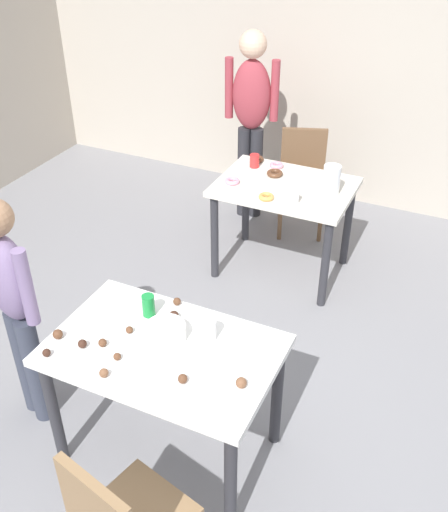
{
  "coord_description": "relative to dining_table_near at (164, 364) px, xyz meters",
  "views": [
    {
      "loc": [
        1.1,
        -1.96,
        2.72
      ],
      "look_at": [
        -0.05,
        0.52,
        0.9
      ],
      "focal_mm": 41.62,
      "sensor_mm": 36.0,
      "label": 1
    }
  ],
  "objects": [
    {
      "name": "cake_ball_10",
      "position": [
        -0.05,
        0.21,
        0.14
      ],
      "size": [
        0.05,
        0.05,
        0.05
      ],
      "primitive_type": "sphere",
      "color": "#3D2319",
      "rests_on": "dining_table_near"
    },
    {
      "name": "cake_ball_5",
      "position": [
        -0.15,
        -0.16,
        0.13
      ],
      "size": [
        0.04,
        0.04,
        0.04
      ],
      "primitive_type": "sphere",
      "color": "brown",
      "rests_on": "dining_table_near"
    },
    {
      "name": "donut_far_2",
      "position": [
        -0.42,
        1.75,
        0.13
      ],
      "size": [
        0.11,
        0.11,
        0.03
      ],
      "primitive_type": "torus",
      "color": "pink",
      "rests_on": "dining_table_far"
    },
    {
      "name": "cake_ball_1",
      "position": [
        0.45,
        -0.08,
        0.14
      ],
      "size": [
        0.05,
        0.05,
        0.05
      ],
      "primitive_type": "sphere",
      "color": "brown",
      "rests_on": "dining_table_near"
    },
    {
      "name": "chair_far_table",
      "position": [
        -0.15,
        2.61,
        -0.14
      ],
      "size": [
        0.51,
        0.51,
        0.87
      ],
      "color": "brown",
      "rests_on": "ground_plane"
    },
    {
      "name": "mixing_bowl",
      "position": [
        -0.02,
        0.06,
        0.15
      ],
      "size": [
        0.2,
        0.2,
        0.08
      ],
      "primitive_type": "cylinder",
      "color": "white",
      "rests_on": "dining_table_near"
    },
    {
      "name": "fork_near",
      "position": [
        0.45,
        0.17,
        0.11
      ],
      "size": [
        0.17,
        0.02,
        0.01
      ],
      "primitive_type": "cube",
      "color": "silver",
      "rests_on": "dining_table_near"
    },
    {
      "name": "donut_far_1",
      "position": [
        -0.22,
        2.15,
        0.13
      ],
      "size": [
        0.11,
        0.11,
        0.03
      ],
      "primitive_type": "torus",
      "color": "pink",
      "rests_on": "dining_table_far"
    },
    {
      "name": "ground_plane",
      "position": [
        0.08,
        0.13,
        -0.64
      ],
      "size": [
        6.4,
        6.4,
        0.0
      ],
      "primitive_type": "plane",
      "color": "gray"
    },
    {
      "name": "wall_back",
      "position": [
        0.08,
        3.33,
        0.66
      ],
      "size": [
        6.4,
        0.1,
        2.6
      ],
      "primitive_type": "cube",
      "color": "#BCB2A3",
      "rests_on": "ground_plane"
    },
    {
      "name": "donut_far_3",
      "position": [
        -0.11,
        1.63,
        0.13
      ],
      "size": [
        0.11,
        0.11,
        0.03
      ],
      "primitive_type": "torus",
      "color": "gold",
      "rests_on": "dining_table_far"
    },
    {
      "name": "donut_far_4",
      "position": [
        -0.41,
        2.19,
        0.13
      ],
      "size": [
        0.11,
        0.11,
        0.03
      ],
      "primitive_type": "torus",
      "color": "brown",
      "rests_on": "dining_table_far"
    },
    {
      "name": "cake_ball_3",
      "position": [
        -0.47,
        -0.29,
        0.13
      ],
      "size": [
        0.04,
        0.04,
        0.04
      ],
      "primitive_type": "sphere",
      "color": "#3D2319",
      "rests_on": "dining_table_near"
    },
    {
      "name": "cake_ball_2",
      "position": [
        -0.5,
        -0.16,
        0.14
      ],
      "size": [
        0.05,
        0.05,
        0.05
      ],
      "primitive_type": "sphere",
      "color": "brown",
      "rests_on": "dining_table_near"
    },
    {
      "name": "cup_far_0",
      "position": [
        -0.38,
        2.08,
        0.16
      ],
      "size": [
        0.07,
        0.07,
        0.1
      ],
      "primitive_type": "cylinder",
      "color": "red",
      "rests_on": "dining_table_far"
    },
    {
      "name": "person_girl_near",
      "position": [
        -0.84,
        -0.08,
        0.2
      ],
      "size": [
        0.45,
        0.3,
        1.41
      ],
      "color": "#383D4C",
      "rests_on": "ground_plane"
    },
    {
      "name": "cake_ball_9",
      "position": [
        -0.27,
        -0.11,
        0.13
      ],
      "size": [
        0.04,
        0.04,
        0.04
      ],
      "primitive_type": "sphere",
      "color": "brown",
      "rests_on": "dining_table_near"
    },
    {
      "name": "cup_near_0",
      "position": [
        0.17,
        0.15,
        0.17
      ],
      "size": [
        0.09,
        0.09,
        0.12
      ],
      "primitive_type": "cylinder",
      "color": "white",
      "rests_on": "dining_table_near"
    },
    {
      "name": "donut_far_0",
      "position": [
        -0.18,
        2.0,
        0.13
      ],
      "size": [
        0.12,
        0.12,
        0.04
      ],
      "primitive_type": "torus",
      "color": "brown",
      "rests_on": "dining_table_far"
    },
    {
      "name": "pitcher_far",
      "position": [
        0.28,
        1.89,
        0.22
      ],
      "size": [
        0.12,
        0.12,
        0.22
      ],
      "primitive_type": "cylinder",
      "color": "white",
      "rests_on": "dining_table_far"
    },
    {
      "name": "soda_can",
      "position": [
        -0.19,
        0.19,
        0.17
      ],
      "size": [
        0.07,
        0.07,
        0.12
      ],
      "primitive_type": "cylinder",
      "color": "#198438",
      "rests_on": "dining_table_near"
    },
    {
      "name": "cake_ball_8",
      "position": [
        -0.15,
        -0.28,
        0.13
      ],
      "size": [
        0.04,
        0.04,
        0.04
      ],
      "primitive_type": "sphere",
      "color": "brown",
      "rests_on": "dining_table_near"
    },
    {
      "name": "cake_ball_4",
      "position": [
        -0.21,
        0.02,
        0.13
      ],
      "size": [
        0.04,
        0.04,
        0.04
      ],
      "primitive_type": "sphere",
      "color": "brown",
      "rests_on": "dining_table_near"
    },
    {
      "name": "dining_table_near",
      "position": [
        0.0,
        0.0,
        0.0
      ],
      "size": [
        1.12,
        0.72,
        0.75
      ],
      "color": "white",
      "rests_on": "ground_plane"
    },
    {
      "name": "cake_ball_6",
      "position": [
        -0.35,
        -0.16,
        0.13
      ],
      "size": [
        0.04,
        0.04,
        0.04
      ],
      "primitive_type": "sphere",
      "color": "#3D2319",
      "rests_on": "dining_table_near"
    },
    {
      "name": "person_adult_far",
      "position": [
        -0.64,
        2.61,
        0.35
      ],
      "size": [
        0.45,
        0.27,
        1.64
      ],
      "color": "#28282D",
      "rests_on": "ground_plane"
    },
    {
      "name": "cake_ball_0",
      "position": [
        -0.1,
        0.32,
        0.13
      ],
      "size": [
        0.04,
        0.04,
        0.04
      ],
      "primitive_type": "sphere",
      "color": "brown",
      "rests_on": "dining_table_near"
    },
    {
      "name": "dining_table_far",
      "position": [
        -0.06,
        1.89,
        -0.01
      ],
      "size": [
        0.98,
        0.72,
        0.75
      ],
      "color": "silver",
      "rests_on": "ground_plane"
    },
    {
      "name": "cake_ball_7",
      "position": [
        0.2,
        -0.16,
        0.13
      ],
      "size": [
        0.04,
        0.04,
        0.04
      ],
      "primitive_type": "sphere",
      "color": "brown",
      "rests_on": "dining_table_near"
    },
    {
      "name": "cup_far_1",
      "position": [
        0.09,
        1.66,
        0.16
      ],
      "size": [
        0.07,
        0.07,
        0.1
      ],
      "primitive_type": "cylinder",
      "color": "white",
      "rests_on": "dining_table_far"
    }
  ]
}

